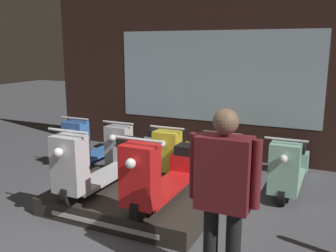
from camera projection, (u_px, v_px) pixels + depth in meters
The scene contains 10 objects.
shop_wall_back at pixel (215, 74), 7.03m from camera, with size 7.10×0.09×3.20m.
display_platform at pixel (135, 199), 4.99m from camera, with size 2.11×1.52×0.24m.
scooter_display_left at pixel (100, 163), 5.01m from camera, with size 0.56×1.79×0.93m.
scooter_display_right at pixel (164, 173), 4.61m from camera, with size 0.56×1.79×0.93m.
scooter_backrow_0 at pixel (97, 143), 7.00m from camera, with size 0.56×1.79×0.93m.
scooter_backrow_1 at pixel (137, 148), 6.64m from camera, with size 0.56×1.79×0.93m.
scooter_backrow_2 at pixel (182, 154), 6.29m from camera, with size 0.56×1.79×0.93m.
scooter_backrow_3 at pixel (233, 160), 5.93m from camera, with size 0.56×1.79×0.93m.
scooter_backrow_4 at pixel (289, 168), 5.57m from camera, with size 0.56×1.79×0.93m.
person_right_browsing at pixel (224, 187), 3.12m from camera, with size 0.61×0.25×1.64m.
Camera 1 is at (2.19, -2.88, 2.13)m, focal length 40.00 mm.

